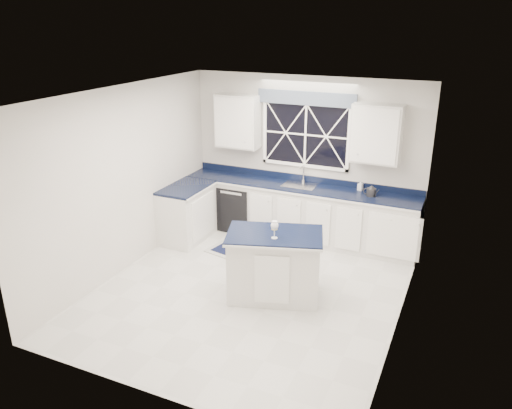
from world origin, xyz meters
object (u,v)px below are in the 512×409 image
at_px(faucet, 303,173).
at_px(island, 274,265).
at_px(wine_glass, 275,226).
at_px(soap_bottle, 360,185).
at_px(dishwasher, 240,206).
at_px(kettle, 371,191).

bearing_deg(faucet, island, -80.58).
bearing_deg(wine_glass, soap_bottle, 75.80).
xyz_separation_m(dishwasher, wine_glass, (1.50, -2.07, 0.68)).
relative_size(island, soap_bottle, 8.61).
distance_m(island, wine_glass, 0.64).
distance_m(kettle, wine_glass, 2.21).
height_order(island, wine_glass, wine_glass).
bearing_deg(dishwasher, wine_glass, -54.04).
bearing_deg(wine_glass, dishwasher, 125.96).
relative_size(dishwasher, soap_bottle, 5.01).
bearing_deg(soap_bottle, faucet, 179.93).
xyz_separation_m(kettle, soap_bottle, (-0.22, 0.20, 0.00)).
xyz_separation_m(dishwasher, faucet, (1.10, 0.19, 0.69)).
relative_size(island, kettle, 5.76).
distance_m(dishwasher, wine_glass, 2.65).
bearing_deg(island, faucet, 81.88).
xyz_separation_m(dishwasher, island, (1.45, -1.94, 0.06)).
xyz_separation_m(dishwasher, kettle, (2.30, -0.01, 0.61)).
relative_size(dishwasher, faucet, 2.72).
bearing_deg(dishwasher, kettle, -0.19).
bearing_deg(kettle, wine_glass, -116.88).
relative_size(kettle, soap_bottle, 1.49).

